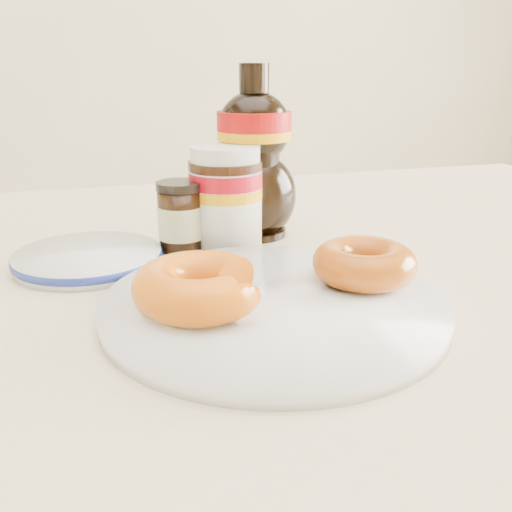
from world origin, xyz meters
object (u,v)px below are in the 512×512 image
object	(u,v)px
syrup_bottle	(254,153)
donut_whole	(364,263)
blue_rim_saucer	(88,258)
donut_bitten	(199,286)
dark_jar	(181,219)
nutella_jar	(226,194)
plate	(273,305)
dining_table	(243,334)

from	to	relation	value
syrup_bottle	donut_whole	bearing A→B (deg)	-79.78
blue_rim_saucer	donut_bitten	bearing A→B (deg)	-64.66
dark_jar	blue_rim_saucer	world-z (taller)	dark_jar
nutella_jar	blue_rim_saucer	xyz separation A→B (m)	(-0.15, -0.02, -0.05)
plate	blue_rim_saucer	size ratio (longest dim) A/B	1.88
dark_jar	nutella_jar	bearing A→B (deg)	7.18
dining_table	syrup_bottle	size ratio (longest dim) A/B	6.95
nutella_jar	dark_jar	xyz separation A→B (m)	(-0.05, -0.01, -0.02)
syrup_bottle	blue_rim_saucer	size ratio (longest dim) A/B	1.31
donut_bitten	nutella_jar	bearing A→B (deg)	49.19
dining_table	plate	distance (m)	0.16
nutella_jar	plate	bearing A→B (deg)	-92.27
dark_jar	blue_rim_saucer	xyz separation A→B (m)	(-0.10, -0.01, -0.03)
blue_rim_saucer	donut_whole	bearing A→B (deg)	-33.53
plate	dark_jar	bearing A→B (deg)	103.94
syrup_bottle	blue_rim_saucer	xyz separation A→B (m)	(-0.20, -0.06, -0.09)
syrup_bottle	dark_jar	distance (m)	0.12
plate	dark_jar	distance (m)	0.19
dining_table	blue_rim_saucer	world-z (taller)	blue_rim_saucer
dining_table	blue_rim_saucer	distance (m)	0.19
nutella_jar	dark_jar	world-z (taller)	nutella_jar
plate	donut_bitten	size ratio (longest dim) A/B	2.73
donut_whole	dark_jar	size ratio (longest dim) A/B	1.16
donut_bitten	dark_jar	world-z (taller)	dark_jar
plate	nutella_jar	world-z (taller)	nutella_jar
nutella_jar	syrup_bottle	bearing A→B (deg)	39.97
nutella_jar	dark_jar	bearing A→B (deg)	-172.82
plate	syrup_bottle	size ratio (longest dim) A/B	1.44
blue_rim_saucer	dark_jar	bearing A→B (deg)	6.87
dining_table	nutella_jar	world-z (taller)	nutella_jar
donut_whole	nutella_jar	bearing A→B (deg)	115.33
donut_bitten	syrup_bottle	distance (m)	0.27
plate	blue_rim_saucer	xyz separation A→B (m)	(-0.15, 0.17, 0.00)
dining_table	dark_jar	xyz separation A→B (m)	(-0.06, 0.05, 0.12)
donut_whole	blue_rim_saucer	world-z (taller)	donut_whole
syrup_bottle	dark_jar	world-z (taller)	syrup_bottle
donut_bitten	dark_jar	distance (m)	0.19
dark_jar	blue_rim_saucer	distance (m)	0.11
dining_table	nutella_jar	size ratio (longest dim) A/B	12.10
plate	nutella_jar	bearing A→B (deg)	87.73
nutella_jar	blue_rim_saucer	world-z (taller)	nutella_jar
dining_table	syrup_bottle	world-z (taller)	syrup_bottle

